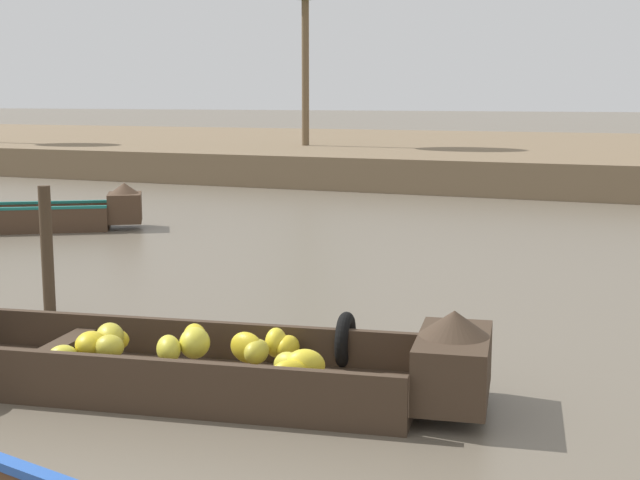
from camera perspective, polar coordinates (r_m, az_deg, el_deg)
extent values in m
plane|color=#665B4C|center=(13.20, 5.96, -1.70)|extent=(300.00, 300.00, 0.00)
cube|color=#756047|center=(32.08, 16.27, 5.19)|extent=(160.00, 20.00, 0.90)
cube|color=#3D2D21|center=(7.83, -10.37, -8.99)|extent=(4.62, 2.05, 0.12)
cube|color=#3D2D21|center=(8.30, -8.76, -6.25)|extent=(4.41, 0.86, 0.34)
cube|color=#3D2D21|center=(7.24, -12.33, -8.67)|extent=(4.41, 0.86, 0.34)
cube|color=#3D2D21|center=(7.15, 8.59, -8.06)|extent=(0.75, 1.18, 0.51)
cone|color=#3D2D21|center=(7.06, 8.66, -5.31)|extent=(0.65, 0.65, 0.20)
cube|color=#3D2D21|center=(8.17, -16.61, -6.65)|extent=(0.40, 1.18, 0.05)
torus|color=black|center=(7.99, 1.65, -6.50)|extent=(0.21, 0.53, 0.52)
ellipsoid|color=yellow|center=(7.60, -4.75, -6.93)|extent=(0.38, 0.28, 0.27)
ellipsoid|color=gold|center=(7.71, -13.44, -6.73)|extent=(0.28, 0.28, 0.21)
ellipsoid|color=yellow|center=(7.81, -14.58, -6.49)|extent=(0.35, 0.39, 0.21)
ellipsoid|color=yellow|center=(7.75, -16.26, -7.21)|extent=(0.33, 0.33, 0.19)
ellipsoid|color=yellow|center=(7.07, -1.98, -8.68)|extent=(0.36, 0.32, 0.23)
ellipsoid|color=yellow|center=(7.61, -8.09, -6.59)|extent=(0.37, 0.40, 0.27)
ellipsoid|color=yellow|center=(7.73, -8.06, -6.25)|extent=(0.37, 0.39, 0.24)
ellipsoid|color=yellow|center=(7.54, -9.75, -6.95)|extent=(0.35, 0.37, 0.23)
ellipsoid|color=gold|center=(7.54, -4.12, -7.20)|extent=(0.22, 0.32, 0.21)
ellipsoid|color=yellow|center=(7.23, -2.03, -8.11)|extent=(0.31, 0.24, 0.23)
ellipsoid|color=gold|center=(7.98, -13.40, -6.07)|extent=(0.40, 0.41, 0.24)
ellipsoid|color=yellow|center=(7.74, -2.10, -6.97)|extent=(0.20, 0.28, 0.22)
ellipsoid|color=yellow|center=(8.03, -13.11, -6.29)|extent=(0.30, 0.26, 0.19)
ellipsoid|color=yellow|center=(7.18, -0.98, -8.10)|extent=(0.39, 0.33, 0.27)
ellipsoid|color=yellow|center=(7.77, -2.86, -6.62)|extent=(0.26, 0.30, 0.26)
cube|color=#234C9E|center=(5.06, -18.58, -13.91)|extent=(4.52, 0.97, 0.05)
cube|color=#473323|center=(17.33, -12.48, 2.06)|extent=(0.98, 1.04, 0.55)
cone|color=#473323|center=(17.29, -12.52, 3.29)|extent=(0.77, 0.77, 0.20)
cube|color=#473323|center=(17.48, -17.54, 1.59)|extent=(0.65, 0.85, 0.05)
cylinder|color=brown|center=(29.60, -0.95, 11.52)|extent=(0.24, 0.24, 5.58)
cylinder|color=#423323|center=(10.66, -17.21, -0.61)|extent=(0.14, 0.14, 1.49)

